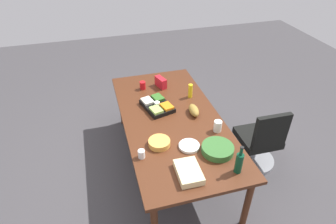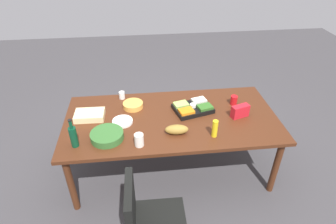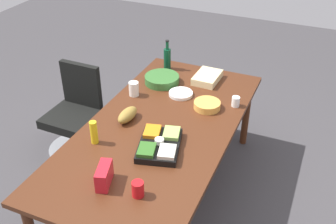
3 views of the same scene
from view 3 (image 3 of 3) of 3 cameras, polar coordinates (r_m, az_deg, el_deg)
ground_plane at (r=3.76m, az=-1.04°, el=-11.71°), size 10.00×10.00×0.00m
conference_table at (r=3.31m, az=-1.16°, el=-2.99°), size 2.35×1.15×0.77m
office_chair at (r=4.19m, az=-12.97°, el=-1.20°), size 0.56×0.56×0.91m
mustard_bottle at (r=3.09m, az=-10.46°, el=-2.85°), size 0.06×0.06×0.19m
veggie_tray at (r=3.02m, az=-1.22°, el=-4.60°), size 0.48×0.40×0.09m
paper_plate_stack at (r=3.69m, az=1.83°, el=2.62°), size 0.25×0.25×0.03m
mayo_jar at (r=3.68m, az=-4.87°, el=3.30°), size 0.09×0.09×0.13m
chip_bag_red at (r=2.73m, az=-9.04°, el=-8.88°), size 0.21×0.14×0.14m
red_solo_cup at (r=2.63m, az=-4.29°, el=-10.83°), size 0.08×0.08×0.11m
sheet_cake at (r=3.94m, az=5.59°, el=4.89°), size 0.33×0.23×0.07m
paper_cup at (r=3.56m, az=9.57°, el=1.47°), size 0.08×0.08×0.09m
chip_bowl at (r=3.50m, az=5.56°, el=0.98°), size 0.29×0.29×0.06m
salad_bowl at (r=3.89m, az=-0.87°, el=4.65°), size 0.35×0.35×0.07m
wine_bottle at (r=4.12m, az=-0.11°, el=7.67°), size 0.09×0.09×0.31m
bread_loaf at (r=3.34m, az=-5.75°, el=-0.41°), size 0.25×0.13×0.10m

